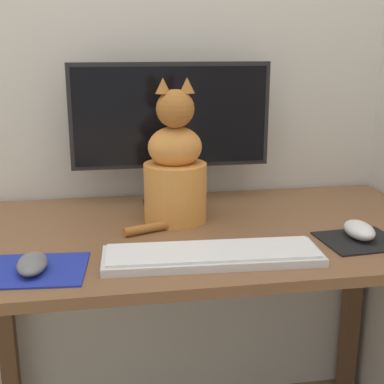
% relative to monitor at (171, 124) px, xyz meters
% --- Properties ---
extents(wall_back, '(7.00, 0.04, 2.50)m').
position_rel_monitor_xyz_m(wall_back, '(0.06, 0.13, 0.27)').
color(wall_back, beige).
rests_on(wall_back, ground_plane).
extents(desk, '(1.22, 0.67, 0.74)m').
position_rel_monitor_xyz_m(desk, '(0.06, -0.24, -0.34)').
color(desk, brown).
rests_on(desk, ground_plane).
extents(monitor, '(0.57, 0.17, 0.40)m').
position_rel_monitor_xyz_m(monitor, '(0.00, 0.00, 0.00)').
color(monitor, black).
rests_on(monitor, desk).
extents(keyboard, '(0.48, 0.16, 0.02)m').
position_rel_monitor_xyz_m(keyboard, '(0.03, -0.44, -0.22)').
color(keyboard, silver).
rests_on(keyboard, desk).
extents(mousepad_left, '(0.21, 0.19, 0.00)m').
position_rel_monitor_xyz_m(mousepad_left, '(-0.34, -0.44, -0.23)').
color(mousepad_left, '#1E2D9E').
rests_on(mousepad_left, desk).
extents(mousepad_right, '(0.19, 0.17, 0.00)m').
position_rel_monitor_xyz_m(mousepad_right, '(0.40, -0.39, -0.23)').
color(mousepad_right, black).
rests_on(mousepad_right, desk).
extents(computer_mouse_left, '(0.06, 0.11, 0.03)m').
position_rel_monitor_xyz_m(computer_mouse_left, '(-0.35, -0.44, -0.21)').
color(computer_mouse_left, slate).
rests_on(computer_mouse_left, mousepad_left).
extents(computer_mouse_right, '(0.06, 0.11, 0.04)m').
position_rel_monitor_xyz_m(computer_mouse_right, '(0.40, -0.38, -0.21)').
color(computer_mouse_right, white).
rests_on(computer_mouse_right, mousepad_right).
extents(cat, '(0.23, 0.20, 0.37)m').
position_rel_monitor_xyz_m(cat, '(-0.01, -0.16, -0.09)').
color(cat, '#D6893D').
rests_on(cat, desk).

